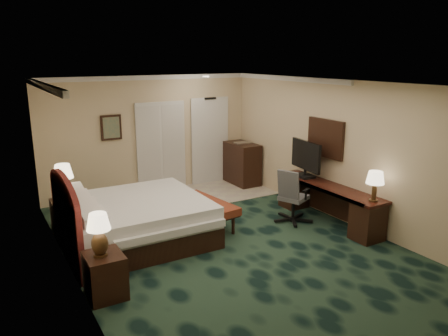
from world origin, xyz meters
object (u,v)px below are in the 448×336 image
tv (306,159)px  desk_chair (294,195)px  bed (137,221)px  nightstand_far (66,216)px  lamp_near (99,235)px  minibar (242,164)px  bed_bench (207,213)px  nightstand_near (105,275)px  lamp_far (64,183)px  desk (327,204)px

tv → desk_chair: bearing=-140.1°
bed → nightstand_far: bed is taller
lamp_near → tv: bearing=15.8°
lamp_near → minibar: lamp_near is taller
bed_bench → minibar: size_ratio=1.39×
desk_chair → minibar: size_ratio=1.03×
nightstand_far → minibar: bearing=12.7°
nightstand_near → lamp_near: 0.59m
tv → desk_chair: size_ratio=0.90×
bed → nightstand_near: bed is taller
bed → desk_chair: (2.91, -0.65, 0.17)m
tv → minibar: tv is taller
lamp_near → lamp_far: size_ratio=0.87×
bed_bench → desk: bearing=-33.5°
bed_bench → nightstand_far: bearing=148.5°
bed_bench → minibar: minibar is taller
lamp_near → bed: bearing=56.8°
bed_bench → lamp_near: bearing=-154.8°
lamp_near → bed_bench: lamp_near is taller
nightstand_near → minibar: 5.70m
nightstand_near → desk: 4.49m
lamp_near → bed_bench: (2.40, 1.57, -0.65)m
bed → bed_bench: 1.39m
lamp_near → nightstand_far: bearing=89.3°
nightstand_near → desk: bearing=7.2°
desk → minibar: size_ratio=2.44×
bed_bench → desk_chair: bearing=-31.5°
nightstand_near → lamp_near: (-0.04, -0.01, 0.59)m
bed → bed_bench: bed is taller
nightstand_near → lamp_far: (0.01, 2.60, 0.62)m
bed → tv: (3.48, -0.28, 0.73)m
bed_bench → tv: bearing=-16.0°
nightstand_near → minibar: size_ratio=0.58×
bed → desk: size_ratio=0.91×
lamp_far → desk: size_ratio=0.27×
bed_bench → desk_chair: size_ratio=1.35×
bed → minibar: 4.00m
lamp_near → bed_bench: bearing=33.2°
lamp_near → desk_chair: bearing=13.0°
lamp_far → desk_chair: size_ratio=0.63×
nightstand_far → tv: 4.73m
nightstand_near → desk: desk is taller
desk_chair → minibar: desk_chair is taller
lamp_near → tv: (4.50, 1.28, 0.21)m
desk_chair → bed: bearing=144.5°
bed → lamp_far: lamp_far is taller
nightstand_near → nightstand_far: bearing=90.1°
tv → desk_chair: tv is taller
nightstand_far → lamp_near: size_ratio=1.01×
bed → nightstand_far: 1.44m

